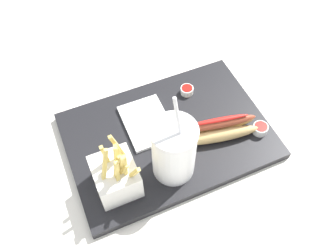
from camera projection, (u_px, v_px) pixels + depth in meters
ground_plane at (168, 140)px, 0.86m from camera, size 2.40×2.40×0.02m
food_tray at (168, 136)px, 0.84m from camera, size 0.47×0.33×0.02m
soda_cup at (174, 151)px, 0.72m from camera, size 0.09×0.09×0.23m
fries_basket at (116, 176)px, 0.72m from camera, size 0.09×0.10×0.15m
hot_dog_1 at (218, 129)px, 0.81m from camera, size 0.20×0.09×0.06m
ketchup_cup_1 at (260, 128)px, 0.83m from camera, size 0.04×0.04×0.02m
ketchup_cup_2 at (187, 90)px, 0.89m from camera, size 0.03×0.03×0.02m
napkin_stack at (147, 122)px, 0.84m from camera, size 0.11×0.14×0.01m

